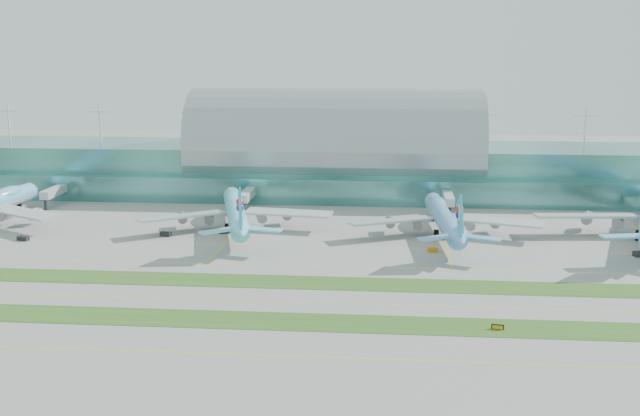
# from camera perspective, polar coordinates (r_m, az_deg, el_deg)

# --- Properties ---
(ground) EXTENTS (700.00, 700.00, 0.00)m
(ground) POSITION_cam_1_polar(r_m,az_deg,el_deg) (209.25, -1.34, -5.49)
(ground) COLOR gray
(ground) RESTS_ON ground
(terminal) EXTENTS (340.00, 69.10, 36.00)m
(terminal) POSITION_cam_1_polar(r_m,az_deg,el_deg) (331.58, 1.13, 3.48)
(terminal) COLOR #3D7A75
(terminal) RESTS_ON ground
(grass_strip_near) EXTENTS (420.00, 12.00, 0.08)m
(grass_strip_near) POSITION_cam_1_polar(r_m,az_deg,el_deg) (182.88, -2.33, -8.07)
(grass_strip_near) COLOR #2D591E
(grass_strip_near) RESTS_ON ground
(grass_strip_far) EXTENTS (420.00, 12.00, 0.08)m
(grass_strip_far) POSITION_cam_1_polar(r_m,az_deg,el_deg) (211.13, -1.28, -5.31)
(grass_strip_far) COLOR #2D591E
(grass_strip_far) RESTS_ON ground
(taxiline_a) EXTENTS (420.00, 0.35, 0.01)m
(taxiline_a) POSITION_cam_1_polar(r_m,az_deg,el_deg) (164.40, -3.23, -10.43)
(taxiline_a) COLOR yellow
(taxiline_a) RESTS_ON ground
(taxiline_b) EXTENTS (420.00, 0.35, 0.01)m
(taxiline_b) POSITION_cam_1_polar(r_m,az_deg,el_deg) (196.01, -1.80, -6.69)
(taxiline_b) COLOR yellow
(taxiline_b) RESTS_ON ground
(taxiline_c) EXTENTS (420.00, 0.35, 0.01)m
(taxiline_c) POSITION_cam_1_polar(r_m,az_deg,el_deg) (226.40, -0.83, -4.14)
(taxiline_c) COLOR yellow
(taxiline_c) RESTS_ON ground
(taxiline_d) EXTENTS (420.00, 0.35, 0.01)m
(taxiline_d) POSITION_cam_1_polar(r_m,az_deg,el_deg) (247.52, -0.31, -2.75)
(taxiline_d) COLOR yellow
(taxiline_d) RESTS_ON ground
(airliner_b) EXTENTS (63.54, 73.30, 20.42)m
(airliner_b) POSITION_cam_1_polar(r_m,az_deg,el_deg) (270.12, -6.03, -0.20)
(airliner_b) COLOR #6CDEED
(airliner_b) RESTS_ON ground
(airliner_c) EXTENTS (63.32, 72.07, 19.83)m
(airliner_c) POSITION_cam_1_polar(r_m,az_deg,el_deg) (262.76, 8.80, -0.66)
(airliner_c) COLOR #69A7E7
(airliner_c) RESTS_ON ground
(gse_b) EXTENTS (4.01, 2.69, 1.38)m
(gse_b) POSITION_cam_1_polar(r_m,az_deg,el_deg) (271.64, -20.36, -2.03)
(gse_b) COLOR black
(gse_b) RESTS_ON ground
(gse_c) EXTENTS (3.79, 2.33, 1.39)m
(gse_c) POSITION_cam_1_polar(r_m,az_deg,el_deg) (264.96, -10.92, -1.83)
(gse_c) COLOR black
(gse_c) RESTS_ON ground
(gse_d) EXTENTS (4.03, 2.96, 1.43)m
(gse_d) POSITION_cam_1_polar(r_m,az_deg,el_deg) (266.09, -6.80, -1.64)
(gse_d) COLOR black
(gse_d) RESTS_ON ground
(gse_e) EXTENTS (3.15, 2.23, 1.26)m
(gse_e) POSITION_cam_1_polar(r_m,az_deg,el_deg) (243.50, 8.04, -2.96)
(gse_e) COLOR #C4710B
(gse_e) RESTS_ON ground
(gse_f) EXTENTS (3.38, 1.74, 1.32)m
(gse_f) POSITION_cam_1_polar(r_m,az_deg,el_deg) (259.21, 8.94, -2.07)
(gse_f) COLOR black
(gse_f) RESTS_ON ground
(gse_g) EXTENTS (4.23, 3.12, 1.50)m
(gse_g) POSITION_cam_1_polar(r_m,az_deg,el_deg) (254.18, 21.80, -3.05)
(gse_g) COLOR black
(gse_g) RESTS_ON ground
(taxiway_sign_east) EXTENTS (2.79, 0.85, 1.18)m
(taxiway_sign_east) POSITION_cam_1_polar(r_m,az_deg,el_deg) (182.02, 12.52, -8.26)
(taxiway_sign_east) COLOR black
(taxiway_sign_east) RESTS_ON ground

